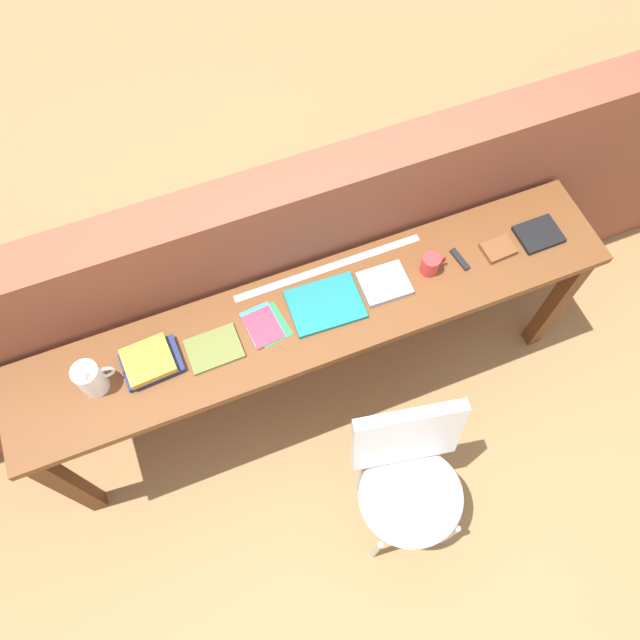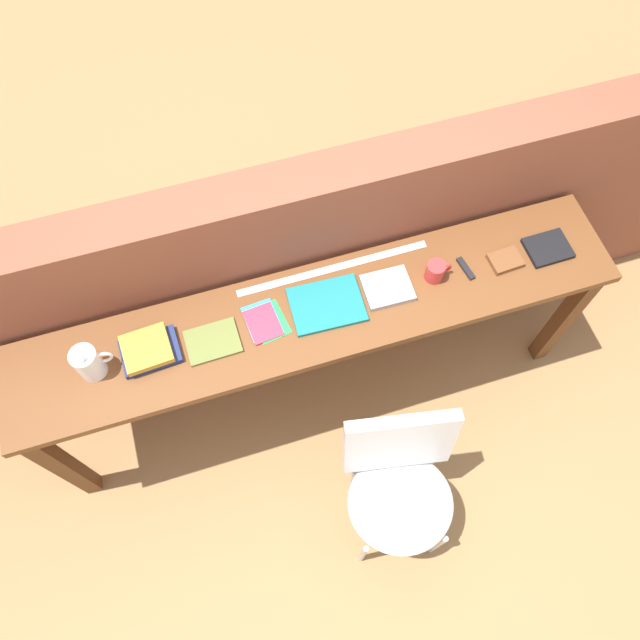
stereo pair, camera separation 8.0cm
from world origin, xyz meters
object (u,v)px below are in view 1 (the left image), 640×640
object	(u,v)px
book_stack_leftmost	(150,362)
book_repair_rightmost	(539,234)
magazine_cycling	(214,349)
mug	(431,264)
pitcher_white	(91,379)
book_open_centre	(325,304)
multitool_folded	(460,259)
pamphlet_pile_colourful	(265,325)
leather_journal_brown	(498,249)
chair_white_moulded	(409,476)

from	to	relation	value
book_stack_leftmost	book_repair_rightmost	distance (m)	1.68
magazine_cycling	mug	distance (m)	0.93
pitcher_white	book_open_centre	distance (m)	0.93
book_stack_leftmost	magazine_cycling	world-z (taller)	book_stack_leftmost
magazine_cycling	multitool_folded	distance (m)	1.07
pamphlet_pile_colourful	book_open_centre	distance (m)	0.26
pamphlet_pile_colourful	mug	bearing A→B (deg)	-0.39
magazine_cycling	book_stack_leftmost	bearing A→B (deg)	172.69
pitcher_white	leather_journal_brown	distance (m)	1.70
leather_journal_brown	pitcher_white	bearing A→B (deg)	176.36
book_open_centre	mug	bearing A→B (deg)	2.40
chair_white_moulded	leather_journal_brown	size ratio (longest dim) A/B	6.86
chair_white_moulded	pitcher_white	size ratio (longest dim) A/B	4.85
pamphlet_pile_colourful	mug	size ratio (longest dim) A/B	1.74
pitcher_white	mug	bearing A→B (deg)	0.07
magazine_cycling	leather_journal_brown	size ratio (longest dim) A/B	1.58
book_stack_leftmost	book_repair_rightmost	bearing A→B (deg)	-0.85
book_open_centre	leather_journal_brown	distance (m)	0.77
book_stack_leftmost	book_open_centre	size ratio (longest dim) A/B	0.78
leather_journal_brown	book_repair_rightmost	bearing A→B (deg)	-2.26
pitcher_white	mug	world-z (taller)	pitcher_white
pitcher_white	leather_journal_brown	bearing A→B (deg)	-0.65
book_stack_leftmost	book_repair_rightmost	xyz separation A→B (m)	(1.68, -0.03, -0.02)
pitcher_white	mug	size ratio (longest dim) A/B	1.67
multitool_folded	book_repair_rightmost	size ratio (longest dim) A/B	0.61
book_repair_rightmost	leather_journal_brown	bearing A→B (deg)	-179.86
chair_white_moulded	pamphlet_pile_colourful	distance (m)	0.85
book_stack_leftmost	book_open_centre	world-z (taller)	book_stack_leftmost
mug	leather_journal_brown	bearing A→B (deg)	-3.86
pamphlet_pile_colourful	multitool_folded	world-z (taller)	multitool_folded
pitcher_white	book_open_centre	world-z (taller)	pitcher_white
magazine_cycling	pamphlet_pile_colourful	world-z (taller)	magazine_cycling
magazine_cycling	multitool_folded	size ratio (longest dim) A/B	1.87
book_stack_leftmost	multitool_folded	world-z (taller)	book_stack_leftmost
mug	multitool_folded	xyz separation A→B (m)	(0.14, -0.01, -0.04)
mug	book_repair_rightmost	distance (m)	0.51
pitcher_white	book_stack_leftmost	bearing A→B (deg)	2.26
book_repair_rightmost	chair_white_moulded	bearing A→B (deg)	-142.96
book_stack_leftmost	leather_journal_brown	distance (m)	1.48
mug	multitool_folded	bearing A→B (deg)	-2.54
book_stack_leftmost	book_repair_rightmost	size ratio (longest dim) A/B	1.25
book_open_centre	mug	size ratio (longest dim) A/B	2.62
magazine_cycling	pamphlet_pile_colourful	bearing A→B (deg)	5.47
book_stack_leftmost	book_open_centre	bearing A→B (deg)	-0.39
pamphlet_pile_colourful	book_repair_rightmost	bearing A→B (deg)	-1.09
book_repair_rightmost	pamphlet_pile_colourful	bearing A→B (deg)	178.32
book_repair_rightmost	book_open_centre	bearing A→B (deg)	178.21
multitool_folded	pitcher_white	bearing A→B (deg)	179.83
magazine_cycling	multitool_folded	bearing A→B (deg)	-0.31
pamphlet_pile_colourful	leather_journal_brown	bearing A→B (deg)	-1.44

